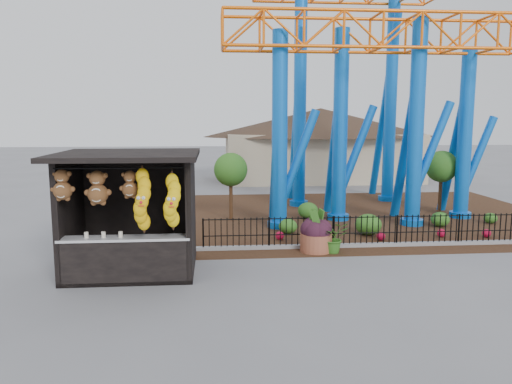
{
  "coord_description": "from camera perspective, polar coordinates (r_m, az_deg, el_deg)",
  "views": [
    {
      "loc": [
        -0.87,
        -11.72,
        3.97
      ],
      "look_at": [
        0.27,
        1.5,
        2.0
      ],
      "focal_mm": 35.0,
      "sensor_mm": 36.0,
      "label": 1
    }
  ],
  "objects": [
    {
      "name": "planter_foliage",
      "position": [
        14.98,
        6.91,
        -3.52
      ],
      "size": [
        0.7,
        0.7,
        0.64
      ],
      "primitive_type": "ellipsoid",
      "color": "black",
      "rests_on": "terracotta_planter"
    },
    {
      "name": "potted_plant",
      "position": [
        15.01,
        8.83,
        -5.14
      ],
      "size": [
        0.94,
        0.85,
        0.94
      ],
      "primitive_type": "imported",
      "rotation": [
        0.0,
        0.0,
        0.15
      ],
      "color": "#1D5519",
      "rests_on": "ground"
    },
    {
      "name": "curb",
      "position": [
        15.99,
        13.05,
        -5.93
      ],
      "size": [
        18.0,
        0.18,
        0.12
      ],
      "primitive_type": "cube",
      "color": "gray",
      "rests_on": "ground"
    },
    {
      "name": "picket_fence",
      "position": [
        16.18,
        16.15,
        -4.27
      ],
      "size": [
        12.2,
        0.06,
        1.0
      ],
      "primitive_type": null,
      "color": "black",
      "rests_on": "ground"
    },
    {
      "name": "ground",
      "position": [
        12.4,
        -0.65,
        -10.22
      ],
      "size": [
        120.0,
        120.0,
        0.0
      ],
      "primitive_type": "plane",
      "color": "slate",
      "rests_on": "ground"
    },
    {
      "name": "pavilion",
      "position": [
        32.46,
        7.36,
        6.78
      ],
      "size": [
        15.0,
        15.0,
        4.8
      ],
      "color": "#BFAD8C",
      "rests_on": "ground"
    },
    {
      "name": "landscaping",
      "position": [
        18.44,
        11.95,
        -3.16
      ],
      "size": [
        8.7,
        4.31,
        0.72
      ],
      "color": "#2C5D1B",
      "rests_on": "mulch_bed"
    },
    {
      "name": "terracotta_planter",
      "position": [
        15.11,
        6.87,
        -5.75
      ],
      "size": [
        1.19,
        1.19,
        0.56
      ],
      "primitive_type": "cylinder",
      "rotation": [
        0.0,
        0.0,
        -0.29
      ],
      "color": "#9C5238",
      "rests_on": "ground"
    },
    {
      "name": "roller_coaster",
      "position": [
        20.97,
        12.13,
        15.03
      ],
      "size": [
        11.0,
        6.37,
        10.82
      ],
      "color": "blue",
      "rests_on": "ground"
    },
    {
      "name": "prize_booth",
      "position": [
        13.03,
        -14.22,
        -2.6
      ],
      "size": [
        3.5,
        3.4,
        3.12
      ],
      "color": "black",
      "rests_on": "ground"
    },
    {
      "name": "mulch_bed",
      "position": [
        20.69,
        8.8,
        -2.7
      ],
      "size": [
        18.0,
        12.0,
        0.02
      ],
      "primitive_type": "cube",
      "color": "#331E11",
      "rests_on": "ground"
    }
  ]
}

